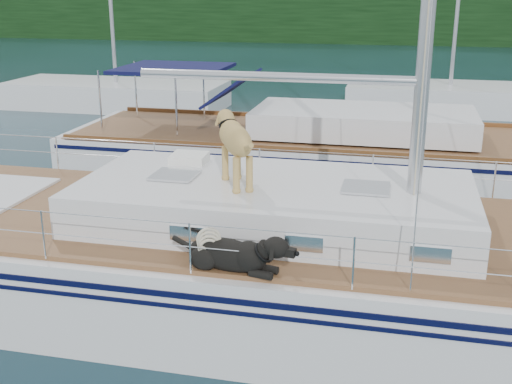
# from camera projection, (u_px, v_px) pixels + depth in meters

# --- Properties ---
(ground) EXTENTS (120.00, 120.00, 0.00)m
(ground) POSITION_uv_depth(u_px,v_px,m) (219.00, 299.00, 9.23)
(ground) COLOR black
(ground) RESTS_ON ground
(tree_line) EXTENTS (90.00, 3.00, 6.00)m
(tree_line) POSITION_uv_depth(u_px,v_px,m) (379.00, 4.00, 50.07)
(tree_line) COLOR black
(tree_line) RESTS_ON ground
(shore_bank) EXTENTS (92.00, 1.00, 1.20)m
(shore_bank) POSITION_uv_depth(u_px,v_px,m) (378.00, 35.00, 51.91)
(shore_bank) COLOR #595147
(shore_bank) RESTS_ON ground
(main_sailboat) EXTENTS (12.00, 3.81, 14.01)m
(main_sailboat) POSITION_uv_depth(u_px,v_px,m) (225.00, 257.00, 9.00)
(main_sailboat) COLOR silver
(main_sailboat) RESTS_ON ground
(neighbor_sailboat) EXTENTS (11.00, 3.50, 13.30)m
(neighbor_sailboat) POSITION_uv_depth(u_px,v_px,m) (314.00, 155.00, 14.65)
(neighbor_sailboat) COLOR silver
(neighbor_sailboat) RESTS_ON ground
(bg_boat_west) EXTENTS (8.00, 3.00, 11.65)m
(bg_boat_west) POSITION_uv_depth(u_px,v_px,m) (117.00, 95.00, 23.80)
(bg_boat_west) COLOR silver
(bg_boat_west) RESTS_ON ground
(bg_boat_center) EXTENTS (7.20, 3.00, 11.65)m
(bg_boat_center) POSITION_uv_depth(u_px,v_px,m) (449.00, 99.00, 23.08)
(bg_boat_center) COLOR silver
(bg_boat_center) RESTS_ON ground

